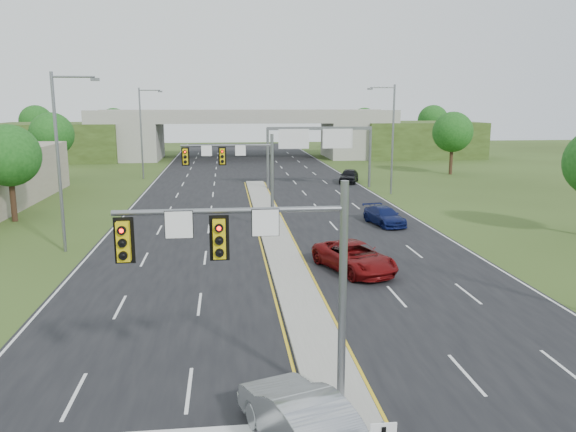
% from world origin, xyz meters
% --- Properties ---
extents(ground, '(240.00, 240.00, 0.00)m').
position_xyz_m(ground, '(0.00, 0.00, 0.00)').
color(ground, '#2E3F16').
rests_on(ground, ground).
extents(road, '(24.00, 160.00, 0.02)m').
position_xyz_m(road, '(0.00, 35.00, 0.01)').
color(road, black).
rests_on(road, ground).
extents(median, '(2.00, 54.00, 0.16)m').
position_xyz_m(median, '(0.00, 23.00, 0.10)').
color(median, gray).
rests_on(median, road).
extents(lane_markings, '(23.72, 160.00, 0.01)m').
position_xyz_m(lane_markings, '(-0.60, 28.91, 0.02)').
color(lane_markings, gold).
rests_on(lane_markings, road).
extents(signal_mast_near, '(6.62, 0.60, 7.00)m').
position_xyz_m(signal_mast_near, '(-2.26, -0.07, 4.73)').
color(signal_mast_near, slate).
rests_on(signal_mast_near, ground).
extents(signal_mast_far, '(6.62, 0.60, 7.00)m').
position_xyz_m(signal_mast_far, '(-2.26, 24.93, 4.73)').
color(signal_mast_far, slate).
rests_on(signal_mast_far, ground).
extents(sign_gantry, '(11.58, 0.44, 6.67)m').
position_xyz_m(sign_gantry, '(6.68, 44.92, 5.24)').
color(sign_gantry, slate).
rests_on(sign_gantry, ground).
extents(overpass, '(80.00, 14.00, 8.10)m').
position_xyz_m(overpass, '(0.00, 80.00, 3.55)').
color(overpass, gray).
rests_on(overpass, ground).
extents(lightpole_l_mid, '(2.85, 0.25, 11.00)m').
position_xyz_m(lightpole_l_mid, '(-13.30, 20.00, 6.10)').
color(lightpole_l_mid, slate).
rests_on(lightpole_l_mid, ground).
extents(lightpole_l_far, '(2.85, 0.25, 11.00)m').
position_xyz_m(lightpole_l_far, '(-13.30, 55.00, 6.10)').
color(lightpole_l_far, slate).
rests_on(lightpole_l_far, ground).
extents(lightpole_r_far, '(2.85, 0.25, 11.00)m').
position_xyz_m(lightpole_r_far, '(13.30, 40.00, 6.10)').
color(lightpole_r_far, slate).
rests_on(lightpole_r_far, ground).
extents(tree_l_near, '(4.80, 4.80, 7.60)m').
position_xyz_m(tree_l_near, '(-20.00, 30.00, 5.18)').
color(tree_l_near, '#382316').
rests_on(tree_l_near, ground).
extents(tree_l_mid, '(5.20, 5.20, 8.12)m').
position_xyz_m(tree_l_mid, '(-24.00, 55.00, 5.51)').
color(tree_l_mid, '#382316').
rests_on(tree_l_mid, ground).
extents(tree_r_mid, '(5.20, 5.20, 8.12)m').
position_xyz_m(tree_r_mid, '(26.00, 55.00, 5.51)').
color(tree_r_mid, '#382316').
rests_on(tree_r_mid, ground).
extents(tree_back_a, '(6.00, 6.00, 8.85)m').
position_xyz_m(tree_back_a, '(-38.00, 94.00, 5.84)').
color(tree_back_a, '#382316').
rests_on(tree_back_a, ground).
extents(tree_back_b, '(5.60, 5.60, 8.32)m').
position_xyz_m(tree_back_b, '(-24.00, 94.00, 5.51)').
color(tree_back_b, '#382316').
rests_on(tree_back_b, ground).
extents(tree_back_c, '(5.60, 5.60, 8.32)m').
position_xyz_m(tree_back_c, '(24.00, 94.00, 5.51)').
color(tree_back_c, '#382316').
rests_on(tree_back_c, ground).
extents(tree_back_d, '(6.00, 6.00, 8.85)m').
position_xyz_m(tree_back_d, '(38.00, 94.00, 5.84)').
color(tree_back_d, '#382316').
rests_on(tree_back_d, ground).
extents(car_silver, '(3.38, 5.45, 1.70)m').
position_xyz_m(car_silver, '(-1.50, -2.09, 0.87)').
color(car_silver, '#9DA1A4').
rests_on(car_silver, road).
extents(car_far_a, '(4.43, 6.30, 1.60)m').
position_xyz_m(car_far_a, '(3.62, 13.84, 0.82)').
color(car_far_a, '#62090A').
rests_on(car_far_a, road).
extents(car_far_b, '(2.76, 4.93, 1.35)m').
position_xyz_m(car_far_b, '(8.65, 25.47, 0.69)').
color(car_far_b, '#0B1343').
rests_on(car_far_b, road).
extents(car_far_c, '(3.38, 5.06, 1.60)m').
position_xyz_m(car_far_c, '(11.00, 48.63, 0.82)').
color(car_far_c, black).
rests_on(car_far_c, road).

